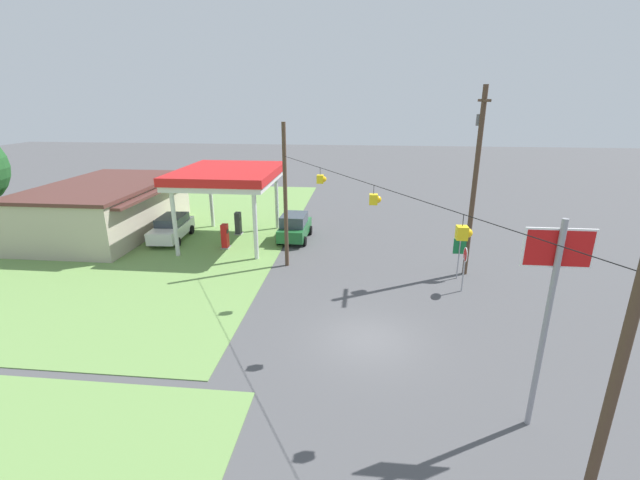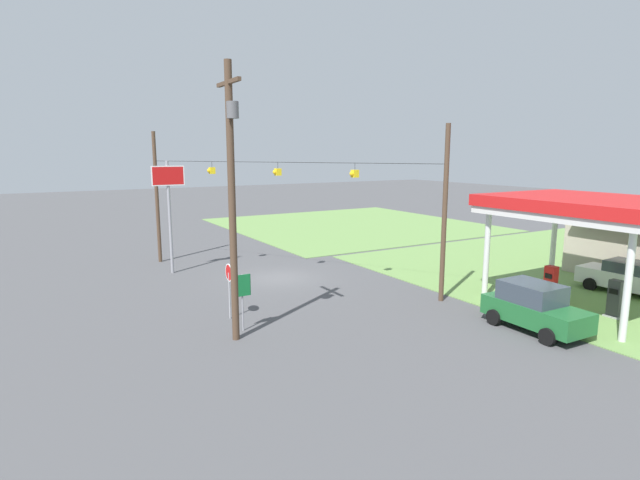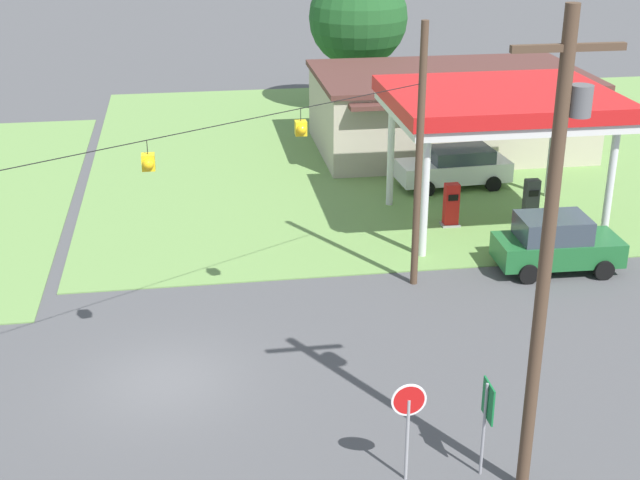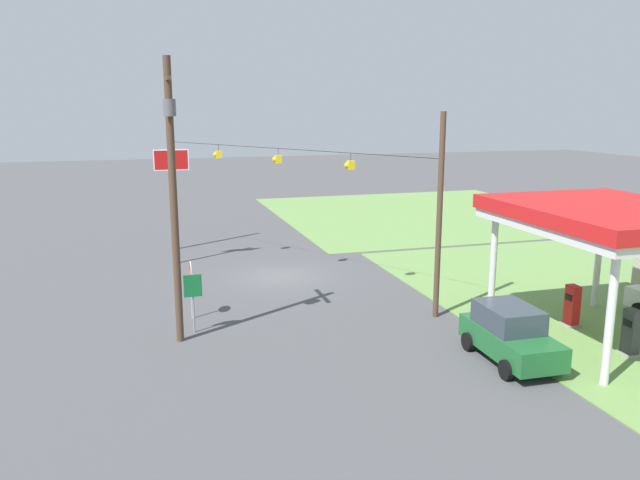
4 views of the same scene
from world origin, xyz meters
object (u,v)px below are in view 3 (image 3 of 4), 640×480
object	(u,v)px
fuel_pump_near	(451,206)
tree_behind_station	(358,18)
car_at_pumps_front	(556,243)
car_at_pumps_rear	(455,167)
gas_station_canopy	(499,104)
gas_station_store	(449,111)
stop_sign_roadside	(408,411)
route_sign	(487,410)
fuel_pump_far	(531,202)
utility_pole_main	(549,245)

from	to	relation	value
fuel_pump_near	tree_behind_station	size ratio (longest dim) A/B	0.22
car_at_pumps_front	car_at_pumps_rear	xyz separation A→B (m)	(-0.89, 8.96, -0.09)
gas_station_canopy	gas_station_store	distance (m)	10.53
stop_sign_roadside	route_sign	size ratio (longest dim) A/B	1.04
gas_station_canopy	car_at_pumps_front	world-z (taller)	gas_station_canopy
fuel_pump_far	car_at_pumps_front	world-z (taller)	car_at_pumps_front
gas_station_store	car_at_pumps_rear	size ratio (longest dim) A/B	2.64
car_at_pumps_front	stop_sign_roadside	bearing A→B (deg)	-125.20
fuel_pump_near	car_at_pumps_rear	xyz separation A→B (m)	(1.49, 4.49, 0.09)
car_at_pumps_rear	stop_sign_roadside	size ratio (longest dim) A/B	1.96
gas_station_canopy	car_at_pumps_rear	bearing A→B (deg)	91.54
fuel_pump_far	utility_pole_main	bearing A→B (deg)	-111.34
utility_pole_main	tree_behind_station	size ratio (longest dim) A/B	1.33
gas_station_store	fuel_pump_near	distance (m)	10.51
gas_station_canopy	gas_station_store	size ratio (longest dim) A/B	0.64
gas_station_canopy	car_at_pumps_rear	xyz separation A→B (m)	(-0.12, 4.48, -3.86)
gas_station_canopy	gas_station_store	world-z (taller)	gas_station_canopy
car_at_pumps_rear	utility_pole_main	xyz separation A→B (m)	(-4.35, -20.03, 5.01)
car_at_pumps_rear	route_sign	bearing A→B (deg)	71.72
gas_station_store	car_at_pumps_rear	xyz separation A→B (m)	(-1.29, -5.59, -1.02)
utility_pole_main	car_at_pumps_front	bearing A→B (deg)	64.67
gas_station_store	fuel_pump_near	world-z (taller)	gas_station_store
car_at_pumps_rear	fuel_pump_far	bearing A→B (deg)	107.57
tree_behind_station	car_at_pumps_rear	bearing A→B (deg)	-83.18
tree_behind_station	route_sign	bearing A→B (deg)	-95.93
stop_sign_roadside	route_sign	world-z (taller)	stop_sign_roadside
car_at_pumps_rear	fuel_pump_near	bearing A→B (deg)	68.15
gas_station_canopy	route_sign	bearing A→B (deg)	-109.34
gas_station_store	tree_behind_station	xyz separation A→B (m)	(-2.95, 8.31, 3.28)
stop_sign_roadside	route_sign	distance (m)	1.78
car_at_pumps_front	gas_station_store	bearing A→B (deg)	90.11
gas_station_store	utility_pole_main	xyz separation A→B (m)	(-5.64, -25.62, 3.99)
route_sign	gas_station_store	bearing A→B (deg)	75.62
fuel_pump_far	stop_sign_roadside	size ratio (longest dim) A/B	0.69
fuel_pump_near	fuel_pump_far	bearing A→B (deg)	0.00
route_sign	car_at_pumps_front	bearing A→B (deg)	60.10
fuel_pump_far	route_sign	distance (m)	16.46
gas_station_canopy	stop_sign_roadside	world-z (taller)	gas_station_canopy
fuel_pump_far	car_at_pumps_front	distance (m)	4.56
car_at_pumps_front	tree_behind_station	world-z (taller)	tree_behind_station
fuel_pump_near	utility_pole_main	size ratio (longest dim) A/B	0.16
gas_station_store	fuel_pump_far	distance (m)	10.14
car_at_pumps_rear	tree_behind_station	xyz separation A→B (m)	(-1.66, 13.89, 4.30)
car_at_pumps_rear	route_sign	distance (m)	20.11
route_sign	utility_pole_main	bearing A→B (deg)	-38.06
fuel_pump_far	fuel_pump_near	bearing A→B (deg)	180.00
gas_station_store	stop_sign_roadside	distance (m)	26.25
gas_station_canopy	route_sign	world-z (taller)	gas_station_canopy
stop_sign_roadside	utility_pole_main	xyz separation A→B (m)	(2.55, -0.69, 4.10)
car_at_pumps_front	utility_pole_main	bearing A→B (deg)	-113.66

